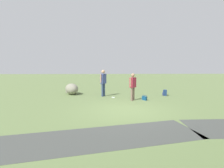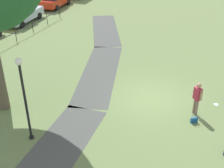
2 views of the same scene
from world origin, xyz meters
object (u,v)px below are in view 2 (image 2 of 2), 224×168
(lamp_post, at_px, (24,92))
(frisbee_on_grass, at_px, (216,105))
(woman_with_handbag, at_px, (197,96))
(parked_sedan_red, at_px, (21,14))
(handbag_on_grass, at_px, (194,120))

(lamp_post, xyz_separation_m, frisbee_on_grass, (5.43, -7.13, -2.26))
(woman_with_handbag, distance_m, parked_sedan_red, 18.52)
(parked_sedan_red, bearing_deg, woman_with_handbag, -119.07)
(woman_with_handbag, xyz_separation_m, handbag_on_grass, (-0.73, -0.06, -0.81))
(lamp_post, bearing_deg, woman_with_handbag, -55.50)
(lamp_post, bearing_deg, frisbee_on_grass, -52.73)
(lamp_post, height_order, parked_sedan_red, lamp_post)
(frisbee_on_grass, relative_size, parked_sedan_red, 0.05)
(frisbee_on_grass, distance_m, parked_sedan_red, 18.83)
(handbag_on_grass, distance_m, frisbee_on_grass, 2.07)
(lamp_post, bearing_deg, handbag_on_grass, -60.56)
(frisbee_on_grass, height_order, parked_sedan_red, parked_sedan_red)
(lamp_post, distance_m, parked_sedan_red, 16.67)
(lamp_post, xyz_separation_m, handbag_on_grass, (3.54, -6.28, -2.13))
(handbag_on_grass, relative_size, frisbee_on_grass, 1.60)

